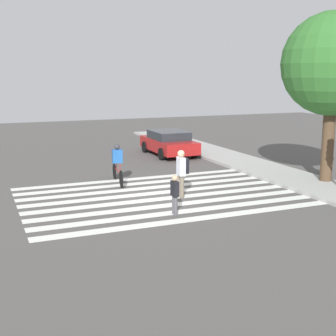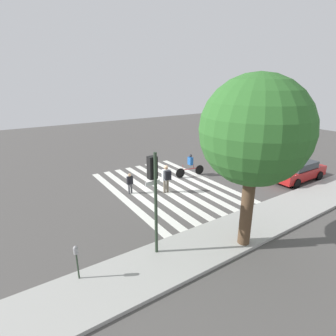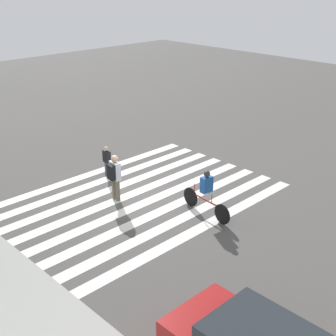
{
  "view_description": "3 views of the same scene",
  "coord_description": "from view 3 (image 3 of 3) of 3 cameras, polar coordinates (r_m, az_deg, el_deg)",
  "views": [
    {
      "loc": [
        15.62,
        -6.1,
        4.4
      ],
      "look_at": [
        0.93,
        -0.02,
        1.23
      ],
      "focal_mm": 50.0,
      "sensor_mm": 36.0,
      "label": 1
    },
    {
      "loc": [
        8.58,
        13.15,
        6.54
      ],
      "look_at": [
        0.17,
        0.42,
        1.45
      ],
      "focal_mm": 28.0,
      "sensor_mm": 36.0,
      "label": 2
    },
    {
      "loc": [
        -11.82,
        10.06,
        7.79
      ],
      "look_at": [
        -1.11,
        -0.42,
        1.42
      ],
      "focal_mm": 50.0,
      "sensor_mm": 36.0,
      "label": 3
    }
  ],
  "objects": [
    {
      "name": "cyclist_far_lane",
      "position": [
        15.88,
        4.69,
        -2.88
      ],
      "size": [
        2.3,
        0.42,
        1.64
      ],
      "rotation": [
        0.0,
        0.0,
        -0.11
      ],
      "color": "black",
      "rests_on": "ground_plane"
    },
    {
      "name": "pedestrian_adult_tall_backpack",
      "position": [
        19.0,
        -7.47,
        1.02
      ],
      "size": [
        0.36,
        0.19,
        1.29
      ],
      "rotation": [
        0.0,
        0.0,
        -0.01
      ],
      "color": "#4C4C51",
      "rests_on": "ground_plane"
    },
    {
      "name": "pedestrian_adult_yellow_jacket",
      "position": [
        16.86,
        -6.55,
        -0.79
      ],
      "size": [
        0.51,
        0.44,
        1.74
      ],
      "rotation": [
        0.0,
        0.0,
        3.0
      ],
      "color": "#6B6051",
      "rests_on": "ground_plane"
    },
    {
      "name": "ground_plane",
      "position": [
        17.36,
        -3.55,
        -3.66
      ],
      "size": [
        60.0,
        60.0,
        0.0
      ],
      "primitive_type": "plane",
      "color": "#4C4947"
    },
    {
      "name": "crosswalk_stripes",
      "position": [
        17.36,
        -3.55,
        -3.65
      ],
      "size": [
        6.57,
        10.0,
        0.01
      ],
      "color": "silver",
      "rests_on": "ground_plane"
    }
  ]
}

